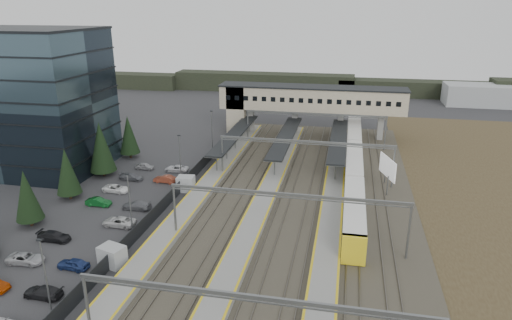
% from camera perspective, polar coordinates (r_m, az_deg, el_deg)
% --- Properties ---
extents(ground, '(220.00, 220.00, 0.00)m').
position_cam_1_polar(ground, '(65.74, -5.77, -6.38)').
color(ground, '#2B2B2D').
rests_on(ground, ground).
extents(office_building, '(24.30, 18.30, 24.30)m').
position_cam_1_polar(office_building, '(88.89, -26.54, 6.70)').
color(office_building, '#324650').
rests_on(office_building, ground).
extents(conifer_row, '(4.42, 49.82, 9.50)m').
position_cam_1_polar(conifer_row, '(70.28, -24.30, -2.07)').
color(conifer_row, black).
rests_on(conifer_row, ground).
extents(car_park, '(10.45, 44.55, 1.26)m').
position_cam_1_polar(car_park, '(64.97, -19.19, -7.15)').
color(car_park, '#AFAFB4').
rests_on(car_park, ground).
extents(lampposts, '(0.50, 53.25, 8.07)m').
position_cam_1_polar(lampposts, '(67.80, -12.06, -1.94)').
color(lampposts, slate).
rests_on(lampposts, ground).
extents(fence, '(0.08, 90.00, 2.00)m').
position_cam_1_polar(fence, '(71.68, -9.61, -3.48)').
color(fence, '#26282B').
rests_on(fence, ground).
extents(relay_cabin_near, '(3.24, 2.75, 2.31)m').
position_cam_1_polar(relay_cabin_near, '(54.84, -17.53, -11.35)').
color(relay_cabin_near, '#9DA1A2').
rests_on(relay_cabin_near, ground).
extents(relay_cabin_far, '(2.72, 2.32, 2.36)m').
position_cam_1_polar(relay_cabin_far, '(72.77, -8.77, -2.93)').
color(relay_cabin_far, '#9DA1A2').
rests_on(relay_cabin_far, ground).
extents(rail_corridor, '(34.00, 90.00, 0.92)m').
position_cam_1_polar(rail_corridor, '(68.14, 3.02, -5.10)').
color(rail_corridor, '#38332A').
rests_on(rail_corridor, ground).
extents(canopies, '(23.10, 30.00, 3.28)m').
position_cam_1_polar(canopies, '(87.73, 3.72, 2.95)').
color(canopies, black).
rests_on(canopies, ground).
extents(footbridge, '(40.40, 6.40, 11.20)m').
position_cam_1_polar(footbridge, '(101.18, 5.36, 7.40)').
color(footbridge, tan).
rests_on(footbridge, ground).
extents(gantries, '(28.40, 62.28, 7.17)m').
position_cam_1_polar(gantries, '(63.85, 5.20, -1.31)').
color(gantries, slate).
rests_on(gantries, ground).
extents(train, '(2.77, 57.85, 3.49)m').
position_cam_1_polar(train, '(78.85, 12.14, -0.78)').
color(train, white).
rests_on(train, ground).
extents(billboard, '(2.06, 6.04, 5.40)m').
position_cam_1_polar(billboard, '(74.27, 16.11, -0.98)').
color(billboard, slate).
rests_on(billboard, ground).
extents(treeline_far, '(170.00, 19.00, 7.00)m').
position_cam_1_polar(treeline_far, '(151.08, 13.64, 8.85)').
color(treeline_far, black).
rests_on(treeline_far, ground).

